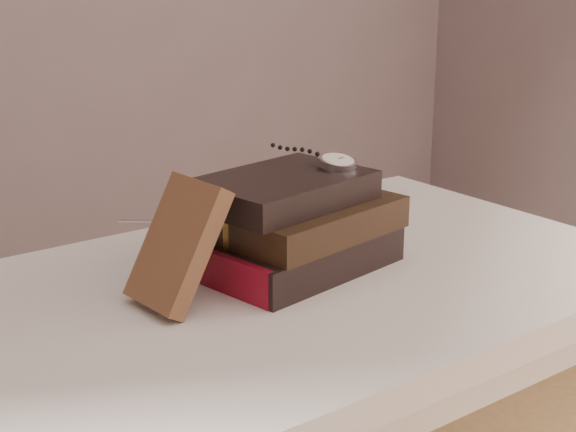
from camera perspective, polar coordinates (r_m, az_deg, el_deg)
table at (r=1.16m, az=-0.39°, el=-8.47°), size 1.00×0.60×0.75m
book_stack at (r=1.15m, az=0.46°, el=-0.58°), size 0.29×0.22×0.13m
journal at (r=1.03m, az=-7.40°, el=-1.91°), size 0.11×0.11×0.15m
pocket_watch at (r=1.17m, az=3.21°, el=3.68°), size 0.06×0.16×0.02m
eyeglasses at (r=1.14m, az=-5.97°, el=-0.04°), size 0.13×0.14×0.05m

